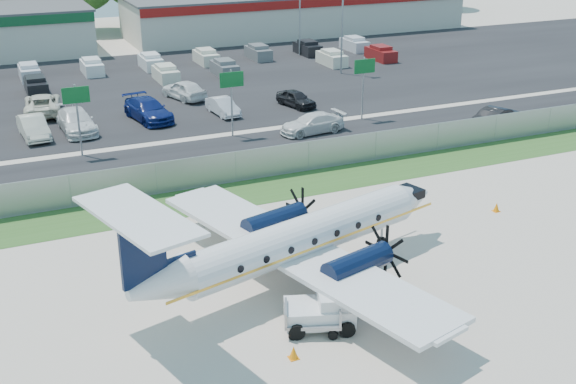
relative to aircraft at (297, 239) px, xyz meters
name	(u,v)px	position (x,y,z in m)	size (l,w,h in m)	color
ground	(341,283)	(1.77, -1.01, -2.15)	(170.00, 170.00, 0.00)	beige
grass_verge	(248,193)	(1.77, 10.99, -2.14)	(170.00, 4.00, 0.02)	#2D561E
access_road	(211,157)	(1.77, 17.99, -2.14)	(170.00, 8.00, 0.02)	black
parking_lot	(140,89)	(1.77, 38.99, -2.14)	(170.00, 32.00, 0.02)	black
perimeter_fence	(236,167)	(1.77, 12.99, -1.15)	(120.00, 0.06, 1.99)	gray
building_east	(297,12)	(27.77, 60.97, 0.48)	(44.40, 12.40, 5.24)	beige
sign_left	(77,105)	(-6.23, 21.90, 1.46)	(1.80, 0.26, 5.00)	gray
sign_mid	(232,89)	(4.77, 21.90, 1.46)	(1.80, 0.26, 5.00)	gray
sign_right	(364,75)	(15.77, 21.90, 1.46)	(1.80, 0.26, 5.00)	gray
light_pole_ne	(342,21)	(21.77, 36.99, 3.08)	(0.90, 0.35, 9.09)	gray
light_pole_se	(300,8)	(21.77, 46.99, 3.08)	(0.90, 0.35, 9.09)	gray
tree_line	(81,32)	(1.77, 72.99, -2.15)	(112.00, 6.00, 14.00)	#295D1B
aircraft	(297,239)	(0.00, 0.00, 0.00)	(18.25, 17.83, 5.57)	silver
pushback_tug	(323,310)	(-0.60, -3.87, -1.42)	(3.22, 2.78, 1.53)	silver
baggage_cart_near	(313,319)	(-1.15, -4.07, -1.60)	(2.64, 2.16, 1.20)	gray
cone_nose	(496,207)	(13.66, 2.72, -1.90)	(0.37, 0.37, 0.53)	orange
cone_port_wing	(294,353)	(-2.63, -5.47, -1.89)	(0.38, 0.38, 0.54)	orange
cone_starboard_wing	(248,236)	(-0.53, 4.94, -1.90)	(0.37, 0.37, 0.53)	orange
road_car_mid	(312,133)	(10.51, 20.26, -2.15)	(2.05, 5.05, 1.46)	silver
road_car_east	(497,127)	(24.33, 15.85, -2.15)	(1.69, 4.84, 1.59)	black
parked_car_a	(35,138)	(-8.80, 27.50, -2.15)	(1.71, 4.89, 1.61)	beige
parked_car_b	(78,132)	(-5.67, 27.70, -2.15)	(2.34, 5.76, 1.67)	silver
parked_car_c	(149,120)	(0.04, 28.59, -2.15)	(2.39, 5.88, 1.71)	navy
parked_car_d	(223,115)	(6.00, 27.68, -2.15)	(1.45, 4.17, 1.37)	silver
parked_car_e	(296,107)	(12.47, 27.49, -2.15)	(1.64, 4.08, 1.39)	black
parked_car_f	(44,114)	(-7.46, 33.78, -2.15)	(2.80, 6.08, 1.69)	beige
parked_car_g	(185,99)	(4.49, 33.74, -2.15)	(2.01, 5.00, 1.70)	silver
far_parking_rows	(129,77)	(1.77, 43.99, -2.15)	(56.00, 10.00, 1.60)	gray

